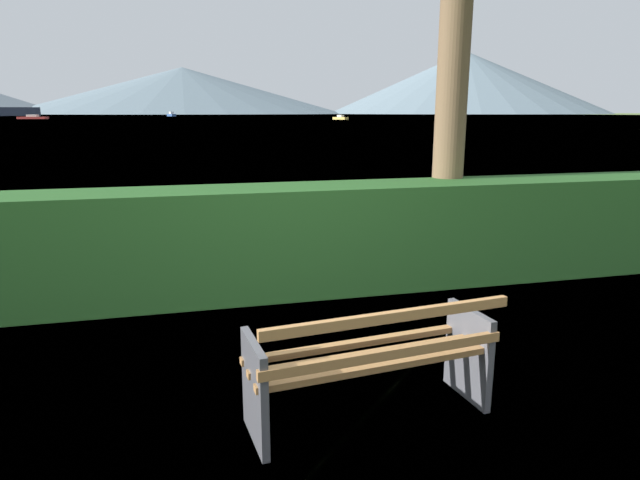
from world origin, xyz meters
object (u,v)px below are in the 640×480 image
Objects in this scene: park_bench at (372,362)px; sailboat_mid at (171,115)px; fishing_boat_near at (340,118)px; tender_far at (33,117)px.

park_bench is 0.26× the size of sailboat_mid.
sailboat_mid is at bearing 111.34° from fishing_boat_near.
tender_far is at bearing 157.66° from fishing_boat_near.
fishing_boat_near is 127.17m from sailboat_mid.
sailboat_mid is (-46.28, 118.45, 0.31)m from fishing_boat_near.
tender_far is (-83.94, 34.49, 0.00)m from fishing_boat_near.
park_bench is 0.37× the size of fishing_boat_near.
park_bench is at bearing -88.60° from sailboat_mid.
park_bench is 258.78m from sailboat_mid.
tender_far is (-44.00, 174.74, 0.02)m from park_bench.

